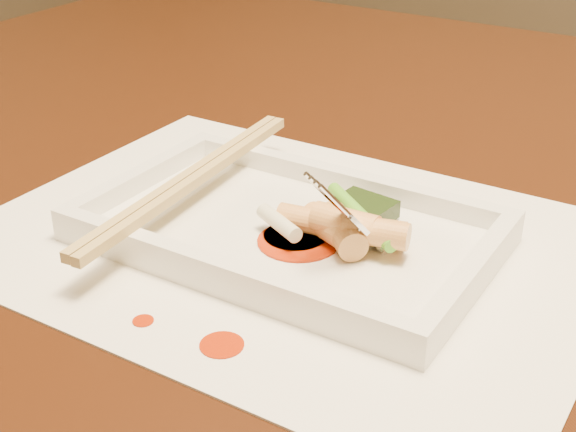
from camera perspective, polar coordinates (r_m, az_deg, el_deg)
The scene contains 23 objects.
table at distance 0.69m, azimuth 12.79°, elevation -4.82°, with size 1.40×0.90×0.75m.
placemat at distance 0.52m, azimuth -0.00°, elevation -1.82°, with size 0.40×0.30×0.00m, color white.
sauce_splatter_a at distance 0.43m, azimuth -4.73°, elevation -9.12°, with size 0.02×0.02×0.00m, color #B12705.
sauce_splatter_b at distance 0.45m, azimuth -10.26°, elevation -7.34°, with size 0.01×0.01×0.00m, color #B12705.
plate_base at distance 0.52m, azimuth -0.00°, elevation -1.36°, with size 0.26×0.16×0.01m, color white.
plate_rim_far at distance 0.57m, azimuth 3.89°, elevation 2.64°, with size 0.26×0.01×0.01m, color white.
plate_rim_near at distance 0.46m, azimuth -4.83°, elevation -3.93°, with size 0.26×0.01×0.01m, color white.
plate_rim_left at distance 0.59m, azimuth -10.40°, elevation 2.70°, with size 0.01×0.14×0.01m, color white.
plate_rim_right at distance 0.47m, azimuth 12.94°, elevation -3.99°, with size 0.01×0.14×0.01m, color white.
veg_piece at distance 0.53m, azimuth 5.47°, elevation 0.54°, with size 0.04×0.03×0.01m, color black.
scallion_white at distance 0.50m, azimuth -0.65°, elevation -0.48°, with size 0.01×0.01×0.04m, color #EAEACC.
scallion_green at distance 0.51m, azimuth 5.18°, elevation 0.03°, with size 0.01×0.01×0.09m, color #45A11A.
chopstick_a at distance 0.56m, azimuth -7.22°, elevation 2.75°, with size 0.01×0.25×0.01m, color tan.
chopstick_b at distance 0.55m, azimuth -6.57°, elevation 2.57°, with size 0.01×0.25×0.01m, color tan.
fork at distance 0.47m, azimuth 8.41°, elevation 5.66°, with size 0.09×0.10×0.14m, color silver, non-canonical shape.
sauce_blob_0 at distance 0.51m, azimuth 0.53°, elevation -1.42°, with size 0.04×0.04×0.00m, color #B12705.
sauce_blob_1 at distance 0.51m, azimuth 0.75°, elevation -1.81°, with size 0.05×0.05×0.00m, color #B12705.
rice_cake_0 at distance 0.50m, azimuth 3.88°, elevation -1.02°, with size 0.02×0.02×0.05m, color #EABB6D.
rice_cake_1 at distance 0.51m, azimuth 1.90°, elevation -0.41°, with size 0.02×0.02×0.05m, color #EABB6D.
rice_cake_2 at distance 0.49m, azimuth 4.09°, elevation -0.51°, with size 0.02×0.02×0.04m, color #EABB6D.
rice_cake_3 at distance 0.50m, azimuth 3.27°, elevation -0.94°, with size 0.02×0.02×0.05m, color #EABB6D.
rice_cake_4 at distance 0.50m, azimuth 5.58°, elevation -1.02°, with size 0.02×0.02×0.05m, color #EABB6D.
rice_cake_5 at distance 0.49m, azimuth 6.27°, elevation -1.14°, with size 0.02×0.02×0.04m, color #EABB6D.
Camera 1 is at (0.17, -0.56, 1.01)m, focal length 50.00 mm.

